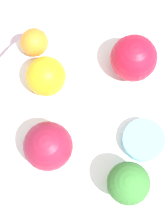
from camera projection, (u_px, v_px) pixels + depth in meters
name	position (u px, v px, depth m)	size (l,w,h in m)	color
ground_plane	(84.00, 123.00, 0.52)	(6.00, 6.00, 0.00)	gray
table_surface	(84.00, 122.00, 0.51)	(1.20, 1.20, 0.02)	silver
bowl	(84.00, 117.00, 0.48)	(0.27, 0.27, 0.03)	white
broccoli	(128.00, 183.00, 0.41)	(0.05, 0.05, 0.06)	#99C17A
apple_red	(134.00, 58.00, 0.46)	(0.06, 0.06, 0.06)	#B7142D
apple_green	(48.00, 146.00, 0.43)	(0.06, 0.06, 0.06)	maroon
orange_front	(34.00, 42.00, 0.47)	(0.04, 0.04, 0.04)	orange
orange_back	(46.00, 76.00, 0.45)	(0.05, 0.05, 0.05)	orange
small_cup	(143.00, 140.00, 0.45)	(0.05, 0.05, 0.02)	#66B2DB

